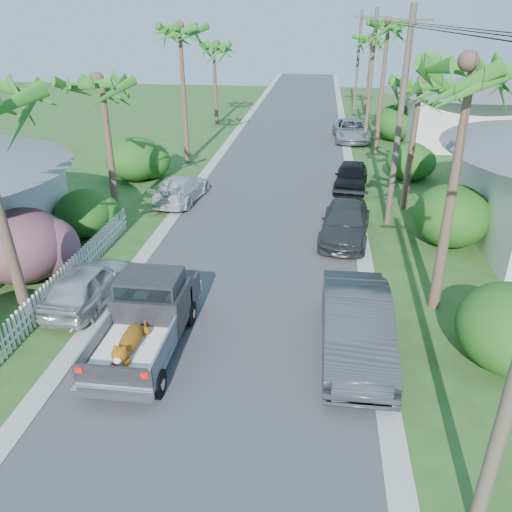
# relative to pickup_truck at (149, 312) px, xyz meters

# --- Properties ---
(ground) EXTENTS (120.00, 120.00, 0.00)m
(ground) POSITION_rel_pickup_truck_xyz_m (2.20, -2.80, -1.01)
(ground) COLOR #2C4A1B
(ground) RESTS_ON ground
(road) EXTENTS (8.00, 100.00, 0.02)m
(road) POSITION_rel_pickup_truck_xyz_m (2.20, 22.20, -1.00)
(road) COLOR #38383A
(road) RESTS_ON ground
(curb_left) EXTENTS (0.60, 100.00, 0.06)m
(curb_left) POSITION_rel_pickup_truck_xyz_m (-2.10, 22.20, -0.98)
(curb_left) COLOR #A5A39E
(curb_left) RESTS_ON ground
(curb_right) EXTENTS (0.60, 100.00, 0.06)m
(curb_right) POSITION_rel_pickup_truck_xyz_m (6.50, 22.20, -0.98)
(curb_right) COLOR #A5A39E
(curb_right) RESTS_ON ground
(pickup_truck) EXTENTS (1.98, 5.12, 2.06)m
(pickup_truck) POSITION_rel_pickup_truck_xyz_m (0.00, 0.00, 0.00)
(pickup_truck) COLOR black
(pickup_truck) RESTS_ON ground
(parked_car_rn) EXTENTS (1.87, 5.24, 1.72)m
(parked_car_rn) POSITION_rel_pickup_truck_xyz_m (5.80, 0.23, -0.15)
(parked_car_rn) COLOR #323337
(parked_car_rn) RESTS_ON ground
(parked_car_rm) EXTENTS (2.45, 4.96, 1.39)m
(parked_car_rm) POSITION_rel_pickup_truck_xyz_m (5.80, 8.31, -0.32)
(parked_car_rm) COLOR #2B2E2F
(parked_car_rm) RESTS_ON ground
(parked_car_rf) EXTENTS (2.13, 4.31, 1.41)m
(parked_car_rf) POSITION_rel_pickup_truck_xyz_m (6.34, 14.99, -0.30)
(parked_car_rf) COLOR black
(parked_car_rf) RESTS_ON ground
(parked_car_rd) EXTENTS (2.75, 5.52, 1.50)m
(parked_car_rd) POSITION_rel_pickup_truck_xyz_m (6.88, 26.73, -0.26)
(parked_car_rd) COLOR #9FA1A6
(parked_car_rd) RESTS_ON ground
(parked_car_ln) EXTENTS (1.78, 4.06, 1.36)m
(parked_car_ln) POSITION_rel_pickup_truck_xyz_m (-2.74, 1.85, -0.33)
(parked_car_ln) COLOR silver
(parked_car_ln) RESTS_ON ground
(parked_car_lf) EXTENTS (2.26, 4.64, 1.30)m
(parked_car_lf) POSITION_rel_pickup_truck_xyz_m (-2.27, 11.90, -0.36)
(parked_car_lf) COLOR silver
(parked_car_lf) RESTS_ON ground
(palm_l_b) EXTENTS (4.40, 4.40, 7.40)m
(palm_l_b) POSITION_rel_pickup_truck_xyz_m (-4.60, 9.20, 5.14)
(palm_l_b) COLOR brown
(palm_l_b) RESTS_ON ground
(palm_l_c) EXTENTS (4.40, 4.40, 9.20)m
(palm_l_c) POSITION_rel_pickup_truck_xyz_m (-3.80, 19.20, 6.90)
(palm_l_c) COLOR brown
(palm_l_c) RESTS_ON ground
(palm_l_d) EXTENTS (4.40, 4.40, 7.70)m
(palm_l_d) POSITION_rel_pickup_truck_xyz_m (-4.30, 31.20, 5.43)
(palm_l_d) COLOR brown
(palm_l_d) RESTS_ON ground
(palm_r_a) EXTENTS (4.40, 4.40, 8.70)m
(palm_r_a) POSITION_rel_pickup_truck_xyz_m (8.50, 3.20, 6.41)
(palm_r_a) COLOR brown
(palm_r_a) RESTS_ON ground
(palm_r_b) EXTENTS (4.40, 4.40, 7.20)m
(palm_r_b) POSITION_rel_pickup_truck_xyz_m (8.80, 12.20, 4.94)
(palm_r_b) COLOR brown
(palm_r_b) RESTS_ON ground
(palm_r_c) EXTENTS (4.40, 4.40, 9.40)m
(palm_r_c) POSITION_rel_pickup_truck_xyz_m (8.40, 23.20, 7.10)
(palm_r_c) COLOR brown
(palm_r_c) RESTS_ON ground
(palm_r_d) EXTENTS (4.40, 4.40, 8.00)m
(palm_r_d) POSITION_rel_pickup_truck_xyz_m (8.70, 37.20, 5.73)
(palm_r_d) COLOR brown
(palm_r_d) RESTS_ON ground
(shrub_l_b) EXTENTS (3.00, 3.30, 2.60)m
(shrub_l_b) POSITION_rel_pickup_truck_xyz_m (-5.60, 3.20, 0.29)
(shrub_l_b) COLOR #AD186B
(shrub_l_b) RESTS_ON ground
(shrub_l_c) EXTENTS (2.40, 2.64, 2.00)m
(shrub_l_c) POSITION_rel_pickup_truck_xyz_m (-5.20, 7.20, -0.01)
(shrub_l_c) COLOR #1A4E16
(shrub_l_c) RESTS_ON ground
(shrub_l_d) EXTENTS (3.20, 3.52, 2.40)m
(shrub_l_d) POSITION_rel_pickup_truck_xyz_m (-5.80, 15.20, 0.19)
(shrub_l_d) COLOR #1A4E16
(shrub_l_d) RESTS_ON ground
(shrub_r_a) EXTENTS (2.80, 3.08, 2.30)m
(shrub_r_a) POSITION_rel_pickup_truck_xyz_m (9.80, 0.20, 0.14)
(shrub_r_a) COLOR #1A4E16
(shrub_r_a) RESTS_ON ground
(shrub_r_b) EXTENTS (3.00, 3.30, 2.50)m
(shrub_r_b) POSITION_rel_pickup_truck_xyz_m (10.00, 8.20, 0.24)
(shrub_r_b) COLOR #1A4E16
(shrub_r_b) RESTS_ON ground
(shrub_r_c) EXTENTS (2.60, 2.86, 2.10)m
(shrub_r_c) POSITION_rel_pickup_truck_xyz_m (9.70, 17.20, 0.04)
(shrub_r_c) COLOR #1A4E16
(shrub_r_c) RESTS_ON ground
(shrub_r_d) EXTENTS (3.20, 3.52, 2.60)m
(shrub_r_d) POSITION_rel_pickup_truck_xyz_m (10.20, 27.20, 0.29)
(shrub_r_d) COLOR #1A4E16
(shrub_r_d) RESTS_ON ground
(picket_fence) EXTENTS (0.10, 11.00, 1.00)m
(picket_fence) POSITION_rel_pickup_truck_xyz_m (-3.80, 2.70, -0.51)
(picket_fence) COLOR white
(picket_fence) RESTS_ON ground
(house_right_far) EXTENTS (9.00, 8.00, 4.60)m
(house_right_far) POSITION_rel_pickup_truck_xyz_m (15.20, 27.20, 1.11)
(house_right_far) COLOR silver
(house_right_far) RESTS_ON ground
(utility_pole_b) EXTENTS (1.60, 0.26, 9.00)m
(utility_pole_b) POSITION_rel_pickup_truck_xyz_m (7.80, 10.20, 3.59)
(utility_pole_b) COLOR brown
(utility_pole_b) RESTS_ON ground
(utility_pole_c) EXTENTS (1.60, 0.26, 9.00)m
(utility_pole_c) POSITION_rel_pickup_truck_xyz_m (7.80, 25.20, 3.59)
(utility_pole_c) COLOR brown
(utility_pole_c) RESTS_ON ground
(utility_pole_d) EXTENTS (1.60, 0.26, 9.00)m
(utility_pole_d) POSITION_rel_pickup_truck_xyz_m (7.80, 40.20, 3.59)
(utility_pole_d) COLOR brown
(utility_pole_d) RESTS_ON ground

